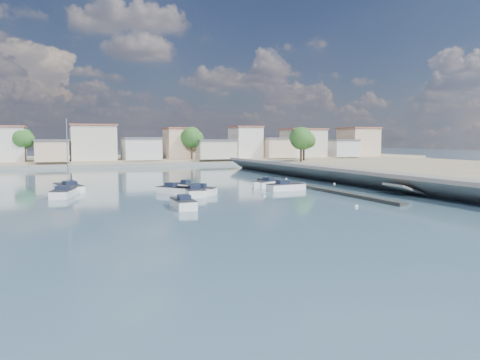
{
  "coord_description": "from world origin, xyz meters",
  "views": [
    {
      "loc": [
        -23.34,
        -37.75,
        6.3
      ],
      "look_at": [
        -2.73,
        14.35,
        1.4
      ],
      "focal_mm": 35.0,
      "sensor_mm": 36.0,
      "label": 1
    }
  ],
  "objects_px": {
    "motorboat_c": "(193,191)",
    "motorboat_d": "(265,184)",
    "motorboat_a": "(183,204)",
    "motorboat_h": "(288,187)",
    "motorboat_e": "(64,193)",
    "motorboat_b": "(193,192)",
    "motorboat_f": "(183,187)",
    "sailboat": "(68,188)",
    "motorboat_g": "(175,191)"
  },
  "relations": [
    {
      "from": "motorboat_c",
      "to": "motorboat_d",
      "type": "relative_size",
      "value": 1.06
    },
    {
      "from": "motorboat_a",
      "to": "motorboat_h",
      "type": "xyz_separation_m",
      "value": [
        15.94,
        9.81,
        -0.0
      ]
    },
    {
      "from": "motorboat_c",
      "to": "motorboat_e",
      "type": "height_order",
      "value": "same"
    },
    {
      "from": "motorboat_b",
      "to": "motorboat_h",
      "type": "bearing_deg",
      "value": 4.43
    },
    {
      "from": "motorboat_b",
      "to": "motorboat_d",
      "type": "bearing_deg",
      "value": 24.81
    },
    {
      "from": "motorboat_b",
      "to": "motorboat_h",
      "type": "distance_m",
      "value": 12.42
    },
    {
      "from": "motorboat_h",
      "to": "motorboat_f",
      "type": "bearing_deg",
      "value": 157.39
    },
    {
      "from": "motorboat_a",
      "to": "sailboat",
      "type": "distance_m",
      "value": 21.18
    },
    {
      "from": "motorboat_f",
      "to": "motorboat_h",
      "type": "bearing_deg",
      "value": -22.61
    },
    {
      "from": "motorboat_g",
      "to": "motorboat_c",
      "type": "bearing_deg",
      "value": -38.0
    },
    {
      "from": "motorboat_e",
      "to": "motorboat_a",
      "type": "bearing_deg",
      "value": -52.24
    },
    {
      "from": "motorboat_g",
      "to": "motorboat_h",
      "type": "xyz_separation_m",
      "value": [
        13.93,
        -1.18,
        -0.0
      ]
    },
    {
      "from": "motorboat_d",
      "to": "sailboat",
      "type": "relative_size",
      "value": 0.51
    },
    {
      "from": "sailboat",
      "to": "motorboat_g",
      "type": "bearing_deg",
      "value": -34.71
    },
    {
      "from": "motorboat_d",
      "to": "motorboat_e",
      "type": "relative_size",
      "value": 0.86
    },
    {
      "from": "motorboat_a",
      "to": "motorboat_f",
      "type": "height_order",
      "value": "same"
    },
    {
      "from": "motorboat_c",
      "to": "motorboat_g",
      "type": "relative_size",
      "value": 1.17
    },
    {
      "from": "motorboat_b",
      "to": "motorboat_d",
      "type": "distance_m",
      "value": 12.46
    },
    {
      "from": "sailboat",
      "to": "motorboat_c",
      "type": "bearing_deg",
      "value": -35.16
    },
    {
      "from": "motorboat_d",
      "to": "motorboat_e",
      "type": "height_order",
      "value": "same"
    },
    {
      "from": "motorboat_a",
      "to": "motorboat_e",
      "type": "xyz_separation_m",
      "value": [
        -10.01,
        12.92,
        -0.0
      ]
    },
    {
      "from": "motorboat_b",
      "to": "motorboat_f",
      "type": "relative_size",
      "value": 1.43
    },
    {
      "from": "motorboat_c",
      "to": "motorboat_h",
      "type": "distance_m",
      "value": 12.18
    },
    {
      "from": "sailboat",
      "to": "motorboat_e",
      "type": "bearing_deg",
      "value": -95.08
    },
    {
      "from": "motorboat_d",
      "to": "motorboat_h",
      "type": "relative_size",
      "value": 0.86
    },
    {
      "from": "motorboat_c",
      "to": "motorboat_h",
      "type": "relative_size",
      "value": 0.92
    },
    {
      "from": "motorboat_f",
      "to": "motorboat_a",
      "type": "bearing_deg",
      "value": -104.74
    },
    {
      "from": "motorboat_d",
      "to": "motorboat_e",
      "type": "xyz_separation_m",
      "value": [
        -24.87,
        -1.16,
        0.0
      ]
    },
    {
      "from": "motorboat_b",
      "to": "motorboat_g",
      "type": "xyz_separation_m",
      "value": [
        -1.54,
        2.14,
        0.0
      ]
    },
    {
      "from": "motorboat_b",
      "to": "motorboat_e",
      "type": "height_order",
      "value": "same"
    },
    {
      "from": "motorboat_c",
      "to": "motorboat_h",
      "type": "xyz_separation_m",
      "value": [
        12.18,
        0.19,
        -0.0
      ]
    },
    {
      "from": "motorboat_h",
      "to": "sailboat",
      "type": "distance_m",
      "value": 27.0
    },
    {
      "from": "motorboat_f",
      "to": "motorboat_e",
      "type": "bearing_deg",
      "value": -172.23
    },
    {
      "from": "motorboat_e",
      "to": "motorboat_h",
      "type": "distance_m",
      "value": 26.13
    },
    {
      "from": "motorboat_d",
      "to": "motorboat_f",
      "type": "xyz_separation_m",
      "value": [
        -10.96,
        0.74,
        0.0
      ]
    },
    {
      "from": "motorboat_d",
      "to": "sailboat",
      "type": "bearing_deg",
      "value": 168.69
    },
    {
      "from": "motorboat_c",
      "to": "motorboat_b",
      "type": "bearing_deg",
      "value": -105.05
    },
    {
      "from": "motorboat_d",
      "to": "sailboat",
      "type": "height_order",
      "value": "sailboat"
    },
    {
      "from": "motorboat_h",
      "to": "sailboat",
      "type": "height_order",
      "value": "sailboat"
    },
    {
      "from": "motorboat_c",
      "to": "motorboat_g",
      "type": "height_order",
      "value": "same"
    },
    {
      "from": "motorboat_c",
      "to": "motorboat_f",
      "type": "height_order",
      "value": "same"
    },
    {
      "from": "motorboat_e",
      "to": "motorboat_f",
      "type": "bearing_deg",
      "value": 7.77
    },
    {
      "from": "motorboat_b",
      "to": "sailboat",
      "type": "relative_size",
      "value": 0.6
    },
    {
      "from": "motorboat_b",
      "to": "motorboat_h",
      "type": "relative_size",
      "value": 1.01
    },
    {
      "from": "motorboat_a",
      "to": "sailboat",
      "type": "xyz_separation_m",
      "value": [
        -9.47,
        18.94,
        0.03
      ]
    },
    {
      "from": "motorboat_a",
      "to": "motorboat_d",
      "type": "relative_size",
      "value": 1.05
    },
    {
      "from": "motorboat_h",
      "to": "motorboat_e",
      "type": "bearing_deg",
      "value": 173.16
    },
    {
      "from": "motorboat_e",
      "to": "motorboat_f",
      "type": "height_order",
      "value": "same"
    },
    {
      "from": "motorboat_d",
      "to": "motorboat_g",
      "type": "bearing_deg",
      "value": -166.48
    },
    {
      "from": "motorboat_c",
      "to": "motorboat_e",
      "type": "relative_size",
      "value": 0.91
    }
  ]
}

